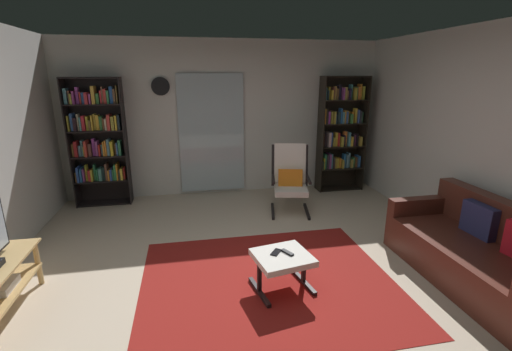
# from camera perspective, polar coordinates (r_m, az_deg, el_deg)

# --- Properties ---
(ground_plane) EXTENTS (7.02, 7.02, 0.00)m
(ground_plane) POSITION_cam_1_polar(r_m,az_deg,el_deg) (3.81, 0.38, -16.22)
(ground_plane) COLOR beige
(wall_back) EXTENTS (5.60, 0.06, 2.60)m
(wall_back) POSITION_cam_1_polar(r_m,az_deg,el_deg) (6.13, -5.07, 9.16)
(wall_back) COLOR silver
(wall_back) RESTS_ON ground
(wall_right) EXTENTS (0.06, 6.00, 2.60)m
(wall_right) POSITION_cam_1_polar(r_m,az_deg,el_deg) (4.65, 35.17, 4.07)
(wall_right) COLOR silver
(wall_right) RESTS_ON ground
(glass_door_panel) EXTENTS (1.10, 0.01, 2.00)m
(glass_door_panel) POSITION_cam_1_polar(r_m,az_deg,el_deg) (6.08, -7.17, 6.66)
(glass_door_panel) COLOR silver
(area_rug) EXTENTS (2.54, 2.16, 0.01)m
(area_rug) POSITION_cam_1_polar(r_m,az_deg,el_deg) (3.73, 2.01, -16.87)
(area_rug) COLOR maroon
(area_rug) RESTS_ON ground
(bookshelf_near_tv) EXTENTS (0.83, 0.30, 2.00)m
(bookshelf_near_tv) POSITION_cam_1_polar(r_m,az_deg,el_deg) (6.04, -24.20, 5.36)
(bookshelf_near_tv) COLOR black
(bookshelf_near_tv) RESTS_ON ground
(bookshelf_near_sofa) EXTENTS (0.82, 0.30, 2.01)m
(bookshelf_near_sofa) POSITION_cam_1_polar(r_m,az_deg,el_deg) (6.44, 13.57, 6.96)
(bookshelf_near_sofa) COLOR black
(bookshelf_near_sofa) RESTS_ON ground
(leather_sofa) EXTENTS (0.85, 1.84, 0.81)m
(leather_sofa) POSITION_cam_1_polar(r_m,az_deg,el_deg) (4.26, 32.50, -10.65)
(leather_sofa) COLOR #54261C
(leather_sofa) RESTS_ON ground
(lounge_armchair) EXTENTS (0.68, 0.75, 1.02)m
(lounge_armchair) POSITION_cam_1_polar(r_m,az_deg,el_deg) (5.36, 5.56, -0.23)
(lounge_armchair) COLOR black
(lounge_armchair) RESTS_ON ground
(ottoman) EXTENTS (0.60, 0.57, 0.37)m
(ottoman) POSITION_cam_1_polar(r_m,az_deg,el_deg) (3.50, 4.30, -13.63)
(ottoman) COLOR white
(ottoman) RESTS_ON ground
(tv_remote) EXTENTS (0.10, 0.15, 0.02)m
(tv_remote) POSITION_cam_1_polar(r_m,az_deg,el_deg) (3.49, 5.11, -12.30)
(tv_remote) COLOR black
(tv_remote) RESTS_ON ottoman
(cell_phone) EXTENTS (0.14, 0.15, 0.01)m
(cell_phone) POSITION_cam_1_polar(r_m,az_deg,el_deg) (3.50, 3.28, -12.31)
(cell_phone) COLOR black
(cell_phone) RESTS_ON ottoman
(wall_clock) EXTENTS (0.29, 0.03, 0.29)m
(wall_clock) POSITION_cam_1_polar(r_m,az_deg,el_deg) (5.99, -15.23, 13.79)
(wall_clock) COLOR silver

